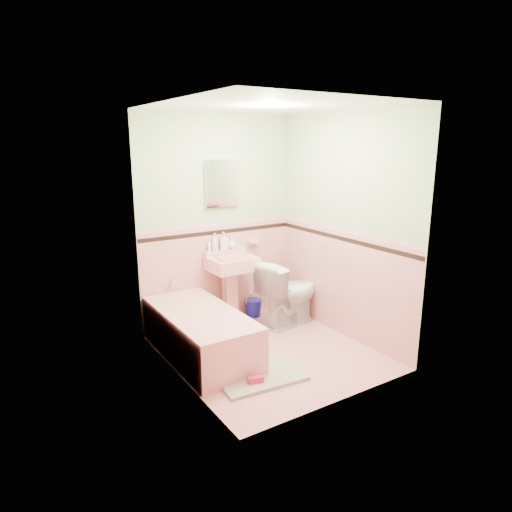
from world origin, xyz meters
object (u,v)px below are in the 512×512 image
sink (232,291)px  soap_bottle_mid (224,241)px  bathtub (201,335)px  toilet (289,293)px  soap_bottle_right (232,243)px  bucket (253,308)px  soap_bottle_left (215,242)px  shoe (255,379)px  medicine_cabinet (222,183)px

sink → soap_bottle_mid: bearing=92.8°
bathtub → toilet: 1.30m
toilet → bathtub: bearing=88.9°
bathtub → soap_bottle_mid: size_ratio=7.00×
sink → soap_bottle_mid: soap_bottle_mid is taller
soap_bottle_right → bucket: soap_bottle_right is taller
sink → soap_bottle_left: (-0.13, 0.18, 0.59)m
sink → soap_bottle_left: size_ratio=4.01×
toilet → soap_bottle_right: bearing=33.6°
soap_bottle_mid → bucket: 0.98m
sink → bucket: (0.37, 0.11, -0.32)m
bathtub → bucket: bearing=31.4°
soap_bottle_left → soap_bottle_right: 0.24m
soap_bottle_left → bucket: (0.49, -0.07, -0.91)m
bathtub → shoe: bearing=-79.8°
soap_bottle_mid → shoe: size_ratio=1.49×
soap_bottle_mid → toilet: size_ratio=0.27×
medicine_cabinet → soap_bottle_left: bearing=-166.9°
soap_bottle_right → shoe: soap_bottle_right is taller
sink → soap_bottle_mid: size_ratio=3.97×
soap_bottle_right → toilet: 0.92m
soap_bottle_mid → shoe: 1.89m
sink → toilet: 0.68m
soap_bottle_left → shoe: size_ratio=1.48×
soap_bottle_left → toilet: soap_bottle_left is taller
sink → soap_bottle_mid: 0.62m
bathtub → soap_bottle_mid: (0.67, 0.71, 0.79)m
soap_bottle_mid → bucket: (0.37, -0.07, -0.91)m
bathtub → shoe: bathtub is taller
toilet → bucket: (-0.23, 0.45, -0.29)m
soap_bottle_left → toilet: 1.08m
soap_bottle_right → bathtub: bearing=-137.9°
bucket → bathtub: bearing=-148.6°
bathtub → toilet: (1.27, 0.19, 0.17)m
bathtub → bucket: bathtub is taller
bathtub → bucket: 1.23m
bathtub → bucket: size_ratio=6.82×
soap_bottle_right → bucket: size_ratio=0.60×
medicine_cabinet → bucket: (0.37, -0.10, -1.59)m
soap_bottle_left → sink: bearing=-54.3°
bathtub → soap_bottle_left: (0.55, 0.71, 0.79)m
soap_bottle_left → shoe: bearing=-104.6°
shoe → bucket: bearing=70.8°
bathtub → toilet: bearing=8.5°
bathtub → sink: size_ratio=1.76×
medicine_cabinet → soap_bottle_left: size_ratio=2.58×
soap_bottle_mid → bathtub: bearing=-133.4°
soap_bottle_left → bathtub: bearing=-127.8°
soap_bottle_left → shoe: (-0.40, -1.54, -0.95)m
soap_bottle_left → soap_bottle_mid: (0.12, 0.00, 0.00)m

